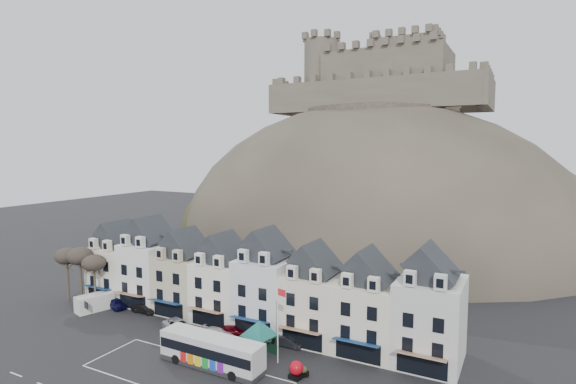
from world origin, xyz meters
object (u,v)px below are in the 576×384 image
object	(u,v)px
red_buoy	(296,369)
car_charcoal	(288,341)
car_navy	(116,303)
car_black	(144,309)
bus_shelter	(259,328)
car_maroon	(232,331)
bus	(212,350)
white_van	(95,302)
flagpole	(278,319)
car_white	(217,334)
car_silver	(179,325)

from	to	relation	value
red_buoy	car_charcoal	distance (m)	7.39
car_navy	car_black	size ratio (longest dim) A/B	1.12
bus_shelter	car_navy	size ratio (longest dim) A/B	1.45
red_buoy	car_maroon	bearing A→B (deg)	155.11
red_buoy	car_navy	size ratio (longest dim) A/B	0.42
bus	white_van	bearing A→B (deg)	168.16
bus	flagpole	size ratio (longest dim) A/B	1.40
car_white	car_silver	bearing A→B (deg)	88.03
bus	car_maroon	size ratio (longest dim) A/B	3.06
car_charcoal	car_silver	bearing A→B (deg)	98.20
car_silver	car_white	world-z (taller)	car_silver
flagpole	bus	bearing A→B (deg)	-145.09
red_buoy	car_black	xyz separation A→B (m)	(-27.29, 6.06, -0.28)
red_buoy	car_white	world-z (taller)	red_buoy
car_black	car_silver	bearing A→B (deg)	-107.98
car_maroon	bus	bearing A→B (deg)	174.32
flagpole	car_white	distance (m)	10.82
car_navy	car_charcoal	distance (m)	28.31
car_white	flagpole	bearing A→B (deg)	-106.30
bus_shelter	flagpole	distance (m)	3.30
red_buoy	car_charcoal	bearing A→B (deg)	124.88
bus_shelter	white_van	distance (m)	28.63
car_black	car_charcoal	size ratio (longest dim) A/B	1.03
red_buoy	car_black	bearing A→B (deg)	167.49
car_black	car_white	xyz separation A→B (m)	(14.37, -2.18, 0.02)
bus	car_black	world-z (taller)	bus
white_van	car_navy	distance (m)	2.83
white_van	car_charcoal	xyz separation A→B (m)	(30.23, 2.50, -0.54)
flagpole	car_maroon	distance (m)	10.16
bus_shelter	car_silver	size ratio (longest dim) A/B	1.27
car_navy	car_charcoal	size ratio (longest dim) A/B	1.15
white_van	car_silver	size ratio (longest dim) A/B	1.11
car_white	white_van	bearing A→B (deg)	85.71
white_van	car_black	distance (m)	7.61
car_silver	car_maroon	xyz separation A→B (m)	(6.98, 1.88, -0.02)
car_charcoal	car_navy	bearing A→B (deg)	89.37
car_silver	car_navy	bearing A→B (deg)	98.32
bus_shelter	car_white	world-z (taller)	bus_shelter
car_black	car_charcoal	world-z (taller)	car_black
bus	car_black	size ratio (longest dim) A/B	3.13
white_van	car_silver	distance (m)	15.75
white_van	bus	bearing A→B (deg)	4.11
bus_shelter	car_charcoal	bearing A→B (deg)	77.37
bus_shelter	car_black	bearing A→B (deg)	-176.70
car_navy	car_maroon	xyz separation A→B (m)	(20.80, -0.14, -0.06)
car_black	car_maroon	distance (m)	15.58
car_black	car_silver	size ratio (longest dim) A/B	0.78
car_white	car_charcoal	distance (m)	8.97
flagpole	red_buoy	bearing A→B (deg)	-31.62
car_black	bus_shelter	bearing A→B (deg)	-101.21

